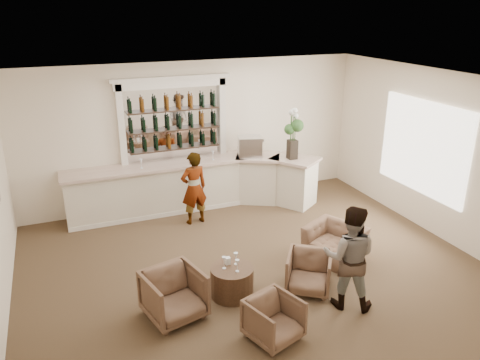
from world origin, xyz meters
name	(u,v)px	position (x,y,z in m)	size (l,w,h in m)	color
ground	(255,270)	(0.00, 0.00, 0.00)	(8.00, 8.00, 0.00)	brown
room_shell	(248,133)	(0.16, 0.71, 2.34)	(8.04, 7.02, 3.32)	#F4E3CB
bar_counter	(196,185)	(-0.16, 3.00, 0.57)	(5.72, 1.80, 1.14)	white
back_bar_alcove	(174,120)	(-0.50, 3.41, 2.03)	(2.64, 0.25, 3.00)	white
cocktail_table	(232,281)	(-0.65, -0.55, 0.25)	(0.70, 0.70, 0.50)	#503222
sommelier	(194,188)	(-0.41, 2.29, 0.80)	(0.58, 0.38, 1.59)	gray
guest	(349,257)	(0.92, -1.46, 0.84)	(0.82, 0.64, 1.68)	gray
armchair_left	(174,295)	(-1.65, -0.75, 0.38)	(0.81, 0.83, 0.76)	brown
armchair_center	(274,320)	(-0.49, -1.76, 0.31)	(0.67, 0.69, 0.63)	brown
armchair_right	(309,272)	(0.58, -0.88, 0.33)	(0.71, 0.73, 0.66)	brown
armchair_far	(335,243)	(1.53, -0.18, 0.32)	(0.98, 0.86, 0.64)	brown
espresso_machine	(250,146)	(1.14, 2.91, 1.37)	(0.53, 0.44, 0.47)	silver
flower_vase	(293,131)	(1.96, 2.37, 1.80)	(0.31, 0.31, 1.17)	black
wine_glass_bar_left	(141,164)	(-1.36, 3.00, 1.25)	(0.07, 0.07, 0.21)	white
wine_glass_bar_right	(213,155)	(0.26, 2.98, 1.25)	(0.07, 0.07, 0.21)	white
wine_glass_tbl_a	(224,263)	(-0.77, -0.52, 0.60)	(0.07, 0.07, 0.21)	white
wine_glass_tbl_b	(236,259)	(-0.55, -0.47, 0.60)	(0.07, 0.07, 0.21)	white
wine_glass_tbl_c	(237,266)	(-0.61, -0.68, 0.60)	(0.07, 0.07, 0.21)	white
napkin_holder	(228,261)	(-0.67, -0.41, 0.56)	(0.08, 0.08, 0.12)	white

